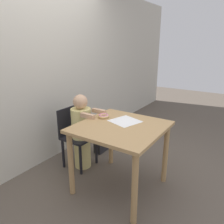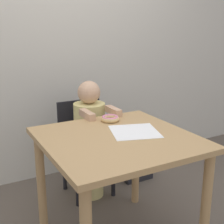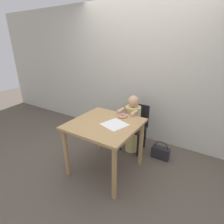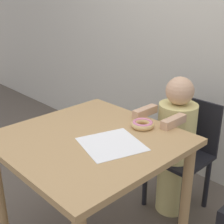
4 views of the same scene
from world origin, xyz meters
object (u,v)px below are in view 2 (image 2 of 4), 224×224
at_px(child_figure, 90,141).
at_px(handbag, 137,169).
at_px(chair, 85,145).
at_px(donut, 110,118).

xyz_separation_m(child_figure, handbag, (0.51, 0.05, -0.40)).
height_order(child_figure, handbag, child_figure).
relative_size(chair, child_figure, 0.80).
xyz_separation_m(chair, handbag, (0.51, -0.06, -0.32)).
bearing_deg(handbag, chair, 173.28).
bearing_deg(donut, child_figure, 90.11).
distance_m(chair, child_figure, 0.13).
bearing_deg(chair, handbag, -6.72).
xyz_separation_m(child_figure, donut, (0.00, -0.35, 0.29)).
bearing_deg(child_figure, chair, 90.00).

